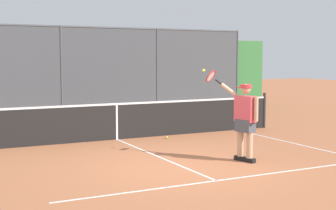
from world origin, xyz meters
TOP-DOWN VIEW (x-y plane):
  - ground_plane at (0.00, 0.00)m, footprint 60.00×60.00m
  - court_line_markings at (0.00, 1.40)m, footprint 7.56×8.85m
  - fence_backdrop at (-0.00, -9.88)m, footprint 18.25×1.37m
  - tennis_net at (0.00, -3.74)m, footprint 9.71×0.09m
  - tennis_player at (-1.39, -0.00)m, footprint 0.69×1.28m
  - tennis_ball_by_sideline at (-1.23, -3.26)m, footprint 0.07×0.07m

SIDE VIEW (x-z plane):
  - ground_plane at x=0.00m, z-range 0.00..0.00m
  - court_line_markings at x=0.00m, z-range 0.00..0.01m
  - tennis_ball_by_sideline at x=-1.23m, z-range 0.00..0.07m
  - tennis_net at x=0.00m, z-range -0.04..1.03m
  - tennis_player at x=-1.39m, z-range -0.01..1.89m
  - fence_backdrop at x=0.00m, z-range -0.22..3.06m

